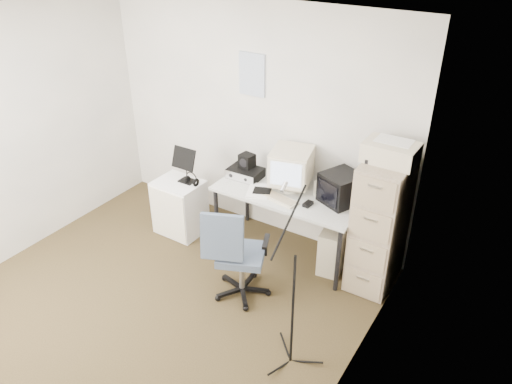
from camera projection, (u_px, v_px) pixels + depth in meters
The scene contains 22 objects.
floor at pixel (151, 309), 4.60m from camera, with size 3.60×3.60×0.01m, color #312715.
ceiling at pixel (113, 30), 3.37m from camera, with size 3.60×3.60×0.01m, color white.
wall_back at pixel (254, 121), 5.31m from camera, with size 3.60×0.02×2.50m, color white.
wall_right at pixel (344, 265), 3.16m from camera, with size 0.02×3.60×2.50m, color white.
wall_calendar at pixel (252, 75), 5.07m from camera, with size 0.30×0.02×0.44m, color white.
filing_cabinet at pixel (380, 225), 4.64m from camera, with size 0.40×0.60×1.30m, color tan.
printer at pixel (391, 152), 4.29m from camera, with size 0.46×0.31×0.18m, color beige.
desk at pixel (288, 223), 5.20m from camera, with size 1.50×0.70×0.73m, color silver.
crt_monitor at pixel (291, 169), 4.99m from camera, with size 0.39×0.41×0.43m, color beige.
crt_tv at pixel (341, 188), 4.79m from camera, with size 0.33×0.35×0.30m, color black.
desk_speaker at pixel (320, 188), 4.93m from camera, with size 0.09×0.09×0.16m, color beige.
keyboard at pixel (279, 199), 4.89m from camera, with size 0.40×0.14×0.02m, color beige.
mouse at pixel (308, 204), 4.79m from camera, with size 0.06×0.11×0.03m, color black.
radio_receiver at pixel (245, 173), 5.28m from camera, with size 0.35×0.25×0.10m, color black.
radio_speaker at pixel (247, 161), 5.26m from camera, with size 0.14×0.13×0.14m, color black.
papers at pixel (259, 191), 5.02m from camera, with size 0.22×0.30×0.02m, color white.
pc_tower at pixel (335, 246), 5.07m from camera, with size 0.22×0.50×0.47m, color beige.
office_chair at pixel (241, 253), 4.57m from camera, with size 0.54×0.54×0.94m, color #4F5766.
side_cart at pixel (180, 207), 5.57m from camera, with size 0.51×0.41×0.63m, color white.
music_stand at pixel (186, 165), 5.33m from camera, with size 0.28×0.15×0.41m, color black.
headphones at pixel (192, 180), 5.35m from camera, with size 0.16×0.16×0.03m, color black.
mic_stand at pixel (293, 295), 3.74m from camera, with size 0.02×0.02×1.39m, color black.
Camera 1 is at (2.66, -2.43, 3.21)m, focal length 35.00 mm.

